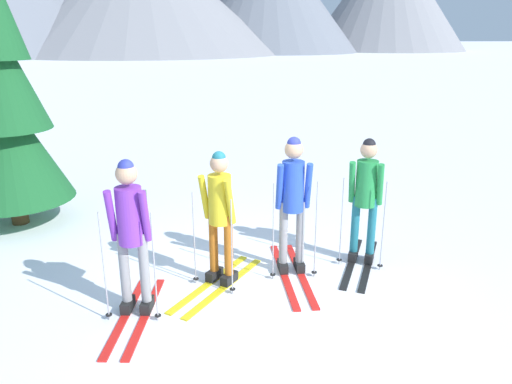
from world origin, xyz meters
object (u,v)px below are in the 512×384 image
(skier_in_blue, at_px, (293,200))
(skier_in_green, at_px, (366,194))
(skier_in_yellow, at_px, (220,214))
(pine_tree_near, at_px, (1,100))
(skier_in_purple, at_px, (131,228))

(skier_in_blue, xyz_separation_m, skier_in_green, (1.01, 0.24, -0.03))
(skier_in_yellow, xyz_separation_m, pine_tree_near, (-3.27, 2.33, 1.10))
(pine_tree_near, bearing_deg, skier_in_blue, -26.77)
(skier_in_blue, bearing_deg, skier_in_green, 13.15)
(skier_in_purple, distance_m, skier_in_yellow, 1.12)
(skier_in_yellow, distance_m, skier_in_blue, 0.95)
(skier_in_purple, xyz_separation_m, skier_in_blue, (1.88, 0.79, -0.01))
(skier_in_purple, height_order, skier_in_green, skier_in_purple)
(skier_in_green, bearing_deg, skier_in_blue, -166.85)
(skier_in_purple, distance_m, skier_in_green, 3.07)
(skier_in_blue, bearing_deg, skier_in_yellow, -167.01)
(skier_in_yellow, bearing_deg, skier_in_purple, -148.78)
(skier_in_green, distance_m, pine_tree_near, 5.64)
(skier_in_yellow, bearing_deg, pine_tree_near, 144.55)
(skier_in_yellow, relative_size, skier_in_green, 0.98)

